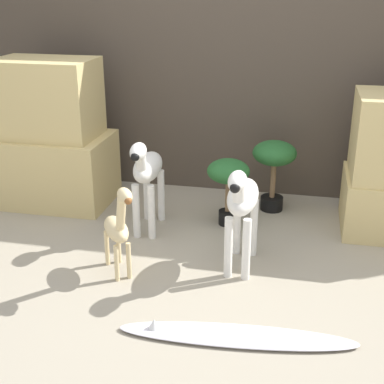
{
  "coord_description": "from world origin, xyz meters",
  "views": [
    {
      "loc": [
        0.57,
        -2.52,
        1.66
      ],
      "look_at": [
        -0.1,
        0.59,
        0.38
      ],
      "focal_mm": 50.0,
      "sensor_mm": 36.0,
      "label": 1
    }
  ],
  "objects": [
    {
      "name": "ground_plane",
      "position": [
        0.0,
        0.0,
        0.0
      ],
      "size": [
        14.0,
        14.0,
        0.0
      ],
      "primitive_type": "plane",
      "color": "#9E937F"
    },
    {
      "name": "wall_back",
      "position": [
        0.0,
        1.69,
        1.1
      ],
      "size": [
        6.4,
        0.08,
        2.2
      ],
      "color": "#473D33",
      "rests_on": "ground_plane"
    },
    {
      "name": "rock_pillar_left",
      "position": [
        -1.33,
        1.13,
        0.5
      ],
      "size": [
        0.9,
        0.6,
        1.12
      ],
      "color": "#D1B775",
      "rests_on": "ground_plane"
    },
    {
      "name": "zebra_right",
      "position": [
        0.25,
        0.36,
        0.43
      ],
      "size": [
        0.19,
        0.56,
        0.7
      ],
      "color": "white",
      "rests_on": "ground_plane"
    },
    {
      "name": "zebra_left",
      "position": [
        -0.45,
        0.76,
        0.43
      ],
      "size": [
        0.2,
        0.56,
        0.7
      ],
      "color": "white",
      "rests_on": "ground_plane"
    },
    {
      "name": "giraffe_figurine",
      "position": [
        -0.44,
        0.13,
        0.32
      ],
      "size": [
        0.34,
        0.41,
        0.62
      ],
      "color": "beige",
      "rests_on": "ground_plane"
    },
    {
      "name": "potted_palm_front",
      "position": [
        0.37,
        1.31,
        0.4
      ],
      "size": [
        0.33,
        0.33,
        0.54
      ],
      "color": "black",
      "rests_on": "ground_plane"
    },
    {
      "name": "potted_palm_back",
      "position": [
        0.08,
        0.97,
        0.37
      ],
      "size": [
        0.3,
        0.3,
        0.49
      ],
      "color": "black",
      "rests_on": "ground_plane"
    },
    {
      "name": "surfboard",
      "position": [
        0.32,
        -0.34,
        0.02
      ],
      "size": [
        1.2,
        0.3,
        0.08
      ],
      "color": "silver",
      "rests_on": "ground_plane"
    }
  ]
}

